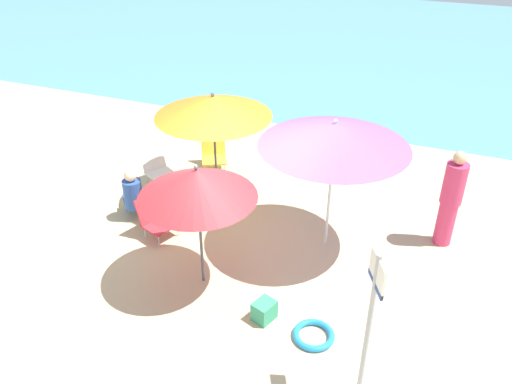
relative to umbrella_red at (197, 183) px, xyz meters
name	(u,v)px	position (x,y,z in m)	size (l,w,h in m)	color
ground_plane	(230,259)	(0.17, 0.58, -1.62)	(40.00, 40.00, 0.00)	#CCB789
sea_water	(378,42)	(0.17, 13.64, -1.62)	(40.00, 16.00, 0.01)	#5693A3
umbrella_red	(197,183)	(0.00, 0.00, 0.00)	(1.59, 1.59, 1.89)	#4C4C51
umbrella_purple	(335,135)	(1.42, 1.49, 0.28)	(2.19, 2.19, 2.15)	silver
umbrella_orange	(213,106)	(-0.71, 2.02, 0.20)	(1.94, 1.94, 2.05)	#4C4C51
beach_chair_a	(156,217)	(-1.20, 0.74, -1.28)	(0.67, 0.65, 0.68)	red
beach_chair_b	(156,166)	(-2.06, 2.22, -1.27)	(0.67, 0.65, 0.69)	white
beach_chair_c	(214,152)	(-1.34, 3.21, -1.32)	(0.69, 0.74, 0.64)	gold
person_a	(133,193)	(-1.81, 1.06, -1.16)	(0.51, 0.53, 0.94)	#2D519E
person_b	(451,199)	(3.14, 2.21, -0.82)	(0.33, 0.33, 1.62)	#DB3866
warning_sign	(371,312)	(2.49, -1.13, -0.35)	(0.21, 0.39, 2.01)	#ADADB2
swim_ring	(314,335)	(1.79, -0.48, -1.58)	(0.54, 0.54, 0.08)	#238CD8
beach_bag	(264,311)	(1.09, -0.40, -1.49)	(0.29, 0.24, 0.28)	#389970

